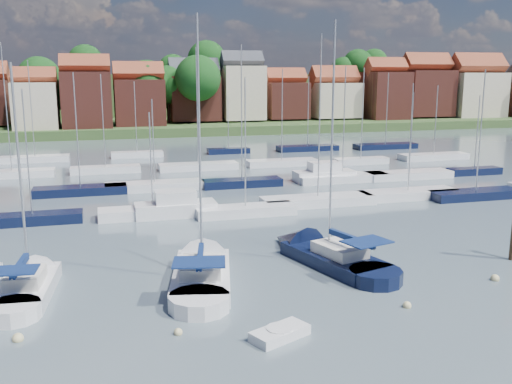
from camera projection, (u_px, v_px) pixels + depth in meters
name	position (u px, v px, depth m)	size (l,w,h in m)	color
ground	(197.00, 175.00, 70.09)	(260.00, 260.00, 0.00)	#4B5966
sailboat_left	(32.00, 282.00, 32.96)	(3.66, 10.38, 13.89)	white
sailboat_centre	(203.00, 268.00, 35.37)	(5.82, 12.86, 16.87)	white
sailboat_navy	(319.00, 254.00, 38.24)	(6.48, 12.53, 16.77)	black
tender	(280.00, 333.00, 26.77)	(3.13, 2.38, 0.61)	white
buoy_a	(18.00, 341.00, 26.56)	(0.53, 0.53, 0.53)	beige
buoy_b	(178.00, 334.00, 27.20)	(0.42, 0.42, 0.42)	beige
buoy_c	(211.00, 307.00, 30.34)	(0.49, 0.49, 0.49)	#D85914
buoy_d	(407.00, 307.00, 30.34)	(0.46, 0.46, 0.46)	beige
buoy_e	(360.00, 255.00, 39.00)	(0.50, 0.50, 0.50)	beige
buoy_f	(495.00, 280.00, 34.33)	(0.53, 0.53, 0.53)	beige
buoy_g	(23.00, 301.00, 31.23)	(0.41, 0.41, 0.41)	beige
buoy_h	(384.00, 288.00, 33.02)	(0.49, 0.49, 0.49)	beige
marina_field	(221.00, 177.00, 65.92)	(79.62, 41.41, 15.93)	white
far_shore_town	(148.00, 102.00, 157.17)	(212.46, 90.00, 22.27)	#3B5028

